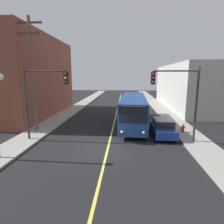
% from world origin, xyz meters
% --- Properties ---
extents(ground_plane, '(120.00, 120.00, 0.00)m').
position_xyz_m(ground_plane, '(0.00, 0.00, 0.00)').
color(ground_plane, black).
extents(sidewalk_left, '(2.50, 90.00, 0.15)m').
position_xyz_m(sidewalk_left, '(-7.25, 10.00, 0.07)').
color(sidewalk_left, gray).
rests_on(sidewalk_left, ground).
extents(sidewalk_right, '(2.50, 90.00, 0.15)m').
position_xyz_m(sidewalk_right, '(7.25, 10.00, 0.07)').
color(sidewalk_right, gray).
rests_on(sidewalk_right, ground).
extents(lane_stripe_center, '(0.16, 60.00, 0.01)m').
position_xyz_m(lane_stripe_center, '(0.00, 15.00, 0.01)').
color(lane_stripe_center, '#D8CC4C').
rests_on(lane_stripe_center, ground).
extents(building_left_brick, '(10.00, 17.06, 10.68)m').
position_xyz_m(building_left_brick, '(-13.49, 11.91, 5.34)').
color(building_left_brick, brown).
rests_on(building_left_brick, ground).
extents(building_right_warehouse, '(12.00, 21.14, 7.32)m').
position_xyz_m(building_right_warehouse, '(14.49, 19.70, 3.66)').
color(building_right_warehouse, '#B2B2A8').
rests_on(building_right_warehouse, ground).
extents(city_bus, '(3.09, 12.24, 3.20)m').
position_xyz_m(city_bus, '(2.20, 7.44, 1.82)').
color(city_bus, navy).
rests_on(city_bus, ground).
extents(parked_car_blue, '(1.84, 4.41, 1.62)m').
position_xyz_m(parked_car_blue, '(4.74, 3.41, 0.84)').
color(parked_car_blue, navy).
rests_on(parked_car_blue, ground).
extents(utility_pole_near, '(2.40, 0.28, 10.62)m').
position_xyz_m(utility_pole_near, '(-7.46, 3.93, 5.97)').
color(utility_pole_near, brown).
rests_on(utility_pole_near, sidewalk_left).
extents(traffic_signal_left_corner, '(3.75, 0.48, 6.00)m').
position_xyz_m(traffic_signal_left_corner, '(-5.41, 1.42, 4.30)').
color(traffic_signal_left_corner, '#2D2D33').
rests_on(traffic_signal_left_corner, sidewalk_left).
extents(traffic_signal_right_corner, '(3.75, 0.48, 6.00)m').
position_xyz_m(traffic_signal_right_corner, '(5.41, 1.77, 4.30)').
color(traffic_signal_right_corner, '#2D2D33').
rests_on(traffic_signal_right_corner, sidewalk_right).
extents(fire_hydrant, '(0.44, 0.26, 0.84)m').
position_xyz_m(fire_hydrant, '(6.85, 4.36, 0.58)').
color(fire_hydrant, red).
rests_on(fire_hydrant, sidewalk_right).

